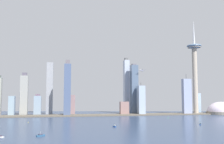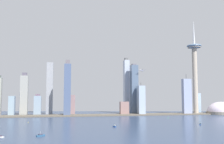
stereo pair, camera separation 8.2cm
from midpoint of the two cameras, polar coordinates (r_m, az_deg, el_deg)
The scene contains 23 objects.
ground_plane at distance 374.20m, azimuth 15.04°, elevation -14.07°, with size 6000.00×6000.00×0.00m, color navy.
waterfront_pier at distance 798.40m, azimuth 0.65°, elevation -9.34°, with size 869.85×61.22×3.00m, color #60584A.
observation_tower at distance 898.14m, azimuth 17.61°, elevation 1.48°, with size 47.38×47.38×312.33m.
stadium_dome at distance 917.44m, azimuth 22.79°, elevation -7.96°, with size 92.28×92.28×60.48m.
skyscraper_0 at distance 784.98m, azimuth -9.73°, elevation -3.65°, with size 20.22×13.73×165.96m.
skyscraper_1 at distance 951.10m, azimuth 18.10°, elevation -6.47°, with size 15.25×25.25×67.54m.
skyscraper_2 at distance 828.36m, azimuth -18.67°, elevation -4.77°, with size 22.42×17.23×128.54m.
skyscraper_3 at distance 822.54m, azimuth 6.37°, elevation -6.15°, with size 20.83×25.50×100.76m.
skyscraper_4 at distance 895.00m, azimuth -18.91°, elevation -6.40°, with size 20.65×13.07×75.04m.
skyscraper_5 at distance 884.22m, azimuth 3.17°, elevation -3.13°, with size 17.00×22.88×187.29m.
skyscraper_6 at distance 874.98m, azimuth 16.01°, elevation -5.17°, with size 27.05×16.78×127.67m.
skyscraper_7 at distance 878.75m, azimuth -13.46°, elevation -3.45°, with size 20.52×24.03×167.57m.
skyscraper_8 at distance 816.03m, azimuth 2.70°, elevation -7.92°, with size 26.81×16.42×40.61m.
skyscraper_10 at distance 824.97m, azimuth -8.67°, elevation -7.11°, with size 16.37×23.33×61.63m.
skyscraper_11 at distance 824.26m, azimuth -15.96°, elevation -7.00°, with size 21.18×18.34×64.09m.
skyscraper_12 at distance 850.63m, azimuth 4.87°, elevation -3.79°, with size 21.77×26.08×162.45m.
skyscraper_13 at distance 829.82m, azimuth -21.05°, elevation -6.92°, with size 16.27×26.04×58.36m.
boat_1 at distance 500.37m, azimuth 0.56°, elevation -11.77°, with size 5.95×7.07×4.66m.
boat_2 at distance 568.41m, azimuth 18.70°, elevation -10.74°, with size 6.47×7.66×3.86m.
boat_3 at distance 404.58m, azimuth -15.36°, elevation -13.20°, with size 12.69×11.35×6.78m.
channel_buoy_0 at distance 712.82m, azimuth 12.21°, elevation -9.76°, with size 1.91×1.91×1.74m, color green.
channel_buoy_1 at distance 617.12m, azimuth -17.84°, elevation -10.31°, with size 1.12×1.12×2.73m, color yellow.
airplane at distance 848.68m, azimuth 6.43°, elevation 0.36°, with size 26.05×29.95×8.39m.
Camera 2 is at (-160.60, -332.84, 58.62)m, focal length 41.84 mm.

